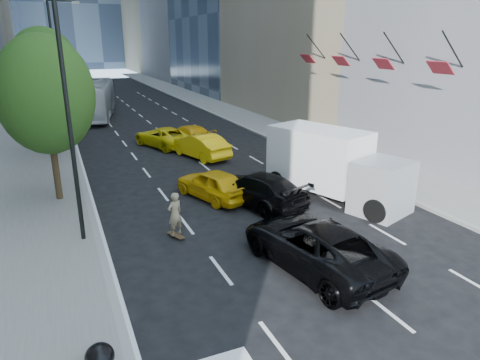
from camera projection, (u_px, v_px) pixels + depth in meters
name	position (u px, v px, depth m)	size (l,w,h in m)	color
ground	(287.00, 256.00, 15.11)	(160.00, 160.00, 0.00)	black
sidewalk_left	(32.00, 126.00, 37.88)	(6.00, 120.00, 0.15)	slate
sidewalk_right	(230.00, 112.00, 45.04)	(4.00, 120.00, 0.15)	slate
lamp_near	(70.00, 85.00, 14.42)	(2.13, 0.22, 10.00)	black
lamp_far	(58.00, 62.00, 30.13)	(2.13, 0.22, 10.00)	black
tree_near	(46.00, 95.00, 18.71)	(4.20, 4.20, 7.46)	black
tree_mid	(45.00, 72.00, 27.33)	(4.50, 4.50, 7.99)	black
tree_far	(46.00, 71.00, 38.89)	(3.90, 3.90, 6.92)	black
traffic_signal	(55.00, 70.00, 46.30)	(2.48, 0.53, 5.20)	black
facade_flags	(363.00, 59.00, 25.93)	(1.85, 13.30, 2.05)	black
skateboarder	(175.00, 217.00, 16.26)	(0.63, 0.41, 1.72)	#827451
black_sedan_lincoln	(315.00, 245.00, 14.18)	(2.67, 5.79, 1.61)	black
black_sedan_mercedes	(257.00, 189.00, 19.65)	(2.10, 5.18, 1.50)	black
taxi_a	(213.00, 184.00, 20.41)	(1.71, 4.25, 1.45)	#DFA60B
taxi_b	(200.00, 146.00, 27.63)	(1.65, 4.73, 1.56)	yellow
taxi_c	(163.00, 137.00, 30.60)	(2.31, 5.00, 1.39)	yellow
taxi_d	(189.00, 135.00, 31.07)	(2.01, 4.95, 1.44)	#E9A90C
city_bus	(95.00, 99.00, 42.04)	(2.96, 12.66, 3.53)	silver
box_truck	(334.00, 165.00, 20.19)	(4.57, 7.23, 3.26)	silver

